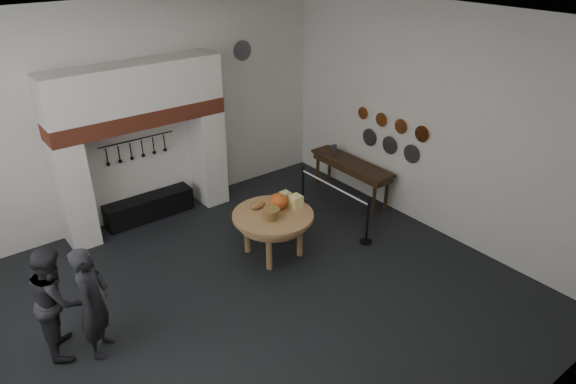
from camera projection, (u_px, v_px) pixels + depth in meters
floor at (245, 305)px, 8.57m from camera, size 9.00×8.00×0.02m
ceiling at (232, 26)px, 6.52m from camera, size 9.00×8.00×0.02m
wall_back at (131, 115)px, 10.36m from camera, size 9.00×0.02×4.50m
wall_front at (476, 336)px, 4.73m from camera, size 9.00×0.02×4.50m
wall_right at (433, 122)px, 10.00m from camera, size 0.02×8.00×4.50m
chimney_pier_left at (74, 194)px, 9.84m from camera, size 0.55×0.70×2.15m
chimney_pier_right at (208, 156)px, 11.45m from camera, size 0.55×0.70×2.15m
hearth_brick_band at (138, 117)px, 10.08m from camera, size 3.50×0.72×0.32m
chimney_hood at (134, 86)px, 9.81m from camera, size 3.50×0.70×0.90m
iron_range at (149, 207)px, 11.07m from camera, size 1.90×0.45×0.50m
utensil_rail at (136, 140)px, 10.53m from camera, size 1.60×0.02×0.02m
work_table at (273, 215)px, 9.57m from camera, size 1.63×1.63×0.07m
pumpkin at (278, 201)px, 9.66m from camera, size 0.36×0.36×0.31m
cheese_block_big at (296, 201)px, 9.73m from camera, size 0.22×0.22×0.24m
cheese_block_small at (285, 197)px, 9.94m from camera, size 0.18×0.18×0.20m
wicker_basket at (271, 214)px, 9.31m from camera, size 0.34×0.34×0.22m
bread_loaf at (258, 205)px, 9.71m from camera, size 0.31×0.18×0.13m
visitor_near at (94, 302)px, 7.27m from camera, size 0.73×0.77×1.78m
visitor_far at (57, 299)px, 7.35m from camera, size 0.85×0.99×1.74m
side_table at (352, 163)px, 11.65m from camera, size 0.55×2.20×0.06m
pewter_jug at (334, 149)px, 12.01m from camera, size 0.12×0.12×0.22m
copper_pan_a at (422, 134)px, 10.25m from camera, size 0.03×0.34×0.34m
copper_pan_b at (401, 126)px, 10.64m from camera, size 0.03×0.32×0.32m
copper_pan_c at (381, 120)px, 11.03m from camera, size 0.03×0.30×0.30m
copper_pan_d at (363, 113)px, 11.41m from camera, size 0.03×0.28×0.28m
pewter_plate_left at (412, 154)px, 10.62m from camera, size 0.03×0.40×0.40m
pewter_plate_mid at (390, 145)px, 11.04m from camera, size 0.03×0.40×0.40m
pewter_plate_right at (370, 137)px, 11.47m from camera, size 0.03×0.40×0.40m
pewter_plate_back_right at (243, 51)px, 11.37m from camera, size 0.44×0.03×0.44m
barrier_post_near at (367, 223)px, 10.09m from camera, size 0.05×0.05×0.90m
barrier_post_far at (303, 187)px, 11.49m from camera, size 0.05×0.05×0.90m
barrier_rope at (334, 187)px, 10.61m from camera, size 0.04×2.00×0.04m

